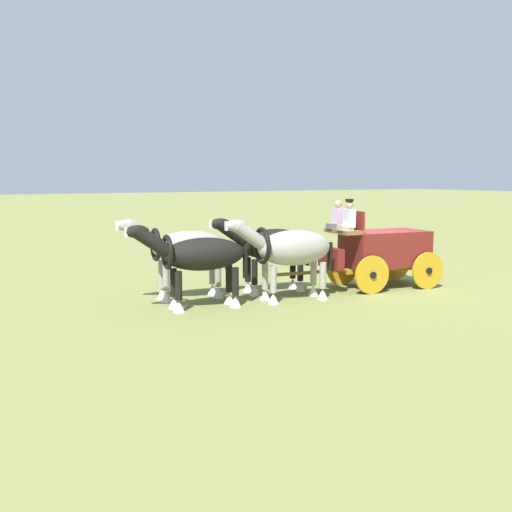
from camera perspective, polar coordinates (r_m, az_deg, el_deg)
The scene contains 6 objects.
ground_plane at distance 18.90m, azimuth 12.15°, elevation -2.90°, with size 220.00×220.00×0.00m, color olive.
show_wagon at distance 18.63m, azimuth 11.84°, elevation 0.63°, with size 5.50×2.04×2.75m.
draft_horse_rear_near at distance 16.30m, azimuth 3.28°, elevation 0.60°, with size 3.21×1.22×2.28m.
draft_horse_rear_off at distance 17.46m, azimuth 1.34°, elevation 0.94°, with size 3.17×1.14×2.23m.
draft_horse_lead_near at distance 15.32m, azimuth -5.53°, elevation -0.08°, with size 3.23×1.10×2.22m.
draft_horse_lead_off at distance 16.55m, azimuth -6.89°, elevation 0.65°, with size 3.18×1.12×2.28m.
Camera 1 is at (12.41, 13.86, 3.39)m, focal length 41.71 mm.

